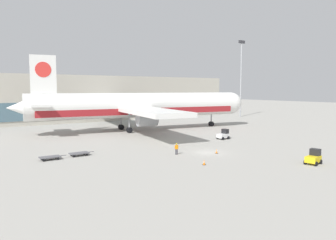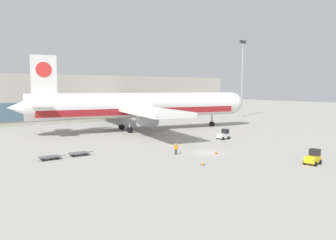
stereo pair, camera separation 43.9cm
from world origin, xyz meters
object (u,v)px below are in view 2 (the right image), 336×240
at_px(light_mast, 242,74).
at_px(traffic_cone_far, 216,151).
at_px(ground_crew_near, 176,148).
at_px(airplane_main, 139,106).
at_px(baggage_dolly_second, 79,153).
at_px(baggage_dolly_lead, 49,157).
at_px(traffic_cone_near, 203,162).
at_px(baggage_tug_mid, 313,158).
at_px(baggage_tug_foreground, 224,135).

relative_size(light_mast, traffic_cone_far, 39.66).
xyz_separation_m(light_mast, ground_crew_near, (-58.99, -41.81, -14.31)).
bearing_deg(light_mast, ground_crew_near, -144.67).
xyz_separation_m(airplane_main, baggage_dolly_second, (-22.06, -20.95, -5.45)).
relative_size(light_mast, ground_crew_near, 15.36).
xyz_separation_m(baggage_dolly_lead, ground_crew_near, (16.86, -7.15, 0.64)).
relative_size(ground_crew_near, traffic_cone_near, 2.54).
xyz_separation_m(traffic_cone_near, traffic_cone_far, (6.66, 4.74, -0.01)).
distance_m(baggage_tug_mid, traffic_cone_far, 13.86).
xyz_separation_m(ground_crew_near, traffic_cone_near, (-1.03, -7.55, -0.69)).
height_order(baggage_tug_foreground, baggage_dolly_second, baggage_tug_foreground).
bearing_deg(ground_crew_near, light_mast, -126.69).
relative_size(baggage_tug_foreground, ground_crew_near, 1.45).
relative_size(airplane_main, baggage_tug_mid, 21.71).
distance_m(baggage_dolly_second, traffic_cone_far, 20.86).
xyz_separation_m(baggage_dolly_lead, baggage_dolly_second, (4.37, 0.36, 0.00)).
height_order(baggage_tug_mid, traffic_cone_near, baggage_tug_mid).
distance_m(light_mast, traffic_cone_far, 71.15).
bearing_deg(traffic_cone_near, traffic_cone_far, 35.42).
relative_size(baggage_dolly_lead, traffic_cone_far, 5.47).
bearing_deg(traffic_cone_far, baggage_dolly_second, 150.35).
bearing_deg(baggage_dolly_lead, traffic_cone_near, -42.26).
bearing_deg(airplane_main, traffic_cone_far, -87.67).
distance_m(airplane_main, traffic_cone_far, 32.00).
xyz_separation_m(airplane_main, baggage_dolly_lead, (-26.43, -21.31, -5.45)).
xyz_separation_m(baggage_dolly_second, traffic_cone_near, (11.46, -15.05, -0.05)).
distance_m(baggage_dolly_second, ground_crew_near, 14.59).
distance_m(baggage_tug_mid, baggage_dolly_lead, 36.11).
relative_size(airplane_main, baggage_tug_foreground, 22.67).
distance_m(airplane_main, baggage_tug_mid, 44.23).
xyz_separation_m(light_mast, traffic_cone_far, (-53.35, -44.62, -15.00)).
xyz_separation_m(light_mast, baggage_tug_foreground, (-42.24, -34.75, -14.46)).
bearing_deg(baggage_dolly_second, baggage_tug_mid, -43.37).
bearing_deg(baggage_dolly_lead, airplane_main, 39.50).
height_order(baggage_dolly_lead, traffic_cone_near, traffic_cone_near).
bearing_deg(baggage_dolly_second, baggage_dolly_lead, -174.67).
distance_m(ground_crew_near, traffic_cone_far, 6.33).
bearing_deg(airplane_main, baggage_dolly_lead, -131.61).
distance_m(baggage_tug_foreground, baggage_dolly_lead, 33.62).
bearing_deg(airplane_main, baggage_dolly_second, -126.97).
bearing_deg(traffic_cone_near, baggage_dolly_second, 127.29).
bearing_deg(traffic_cone_far, baggage_tug_mid, -65.85).
relative_size(baggage_dolly_second, traffic_cone_far, 5.47).
distance_m(baggage_tug_foreground, ground_crew_near, 18.18).
xyz_separation_m(baggage_dolly_lead, traffic_cone_near, (15.83, -14.69, -0.05)).
bearing_deg(baggage_tug_foreground, baggage_dolly_lead, 175.84).
height_order(baggage_dolly_second, traffic_cone_far, traffic_cone_far).
xyz_separation_m(baggage_tug_foreground, baggage_tug_mid, (-5.45, -22.51, 0.00)).
bearing_deg(ground_crew_near, traffic_cone_near, 100.22).
bearing_deg(baggage_dolly_lead, ground_crew_near, -22.36).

